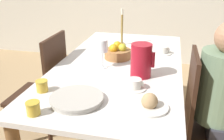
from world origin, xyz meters
TOP-DOWN VIEW (x-y plane):
  - dining_table at (0.00, 0.00)m, footprint 0.90×1.76m
  - chair_person_side at (0.63, -0.21)m, footprint 0.42×0.42m
  - chair_opposite at (-0.63, -0.03)m, footprint 0.42×0.42m
  - red_pitcher at (0.18, -0.21)m, footprint 0.16×0.14m
  - wine_glass_water at (-0.10, -0.11)m, footprint 0.08×0.08m
  - teacup_near_person at (0.17, -0.40)m, footprint 0.14×0.14m
  - teacup_across at (0.30, 0.30)m, footprint 0.14×0.14m
  - serving_tray at (-0.11, -0.62)m, footprint 0.29×0.29m
  - bread_plate at (0.27, -0.60)m, footprint 0.20×0.20m
  - jam_jar_amber at (-0.35, -0.55)m, footprint 0.07×0.07m
  - jam_jar_red at (-0.27, -0.78)m, footprint 0.07×0.07m
  - fruit_bowl at (-0.04, 0.10)m, footprint 0.21×0.21m
  - candlestick_tall at (-0.08, 0.47)m, footprint 0.06×0.06m

SIDE VIEW (x-z plane):
  - chair_person_side at x=0.63m, z-range 0.02..0.98m
  - chair_opposite at x=-0.63m, z-range 0.02..0.98m
  - dining_table at x=0.00m, z-range 0.28..1.05m
  - serving_tray at x=-0.11m, z-range 0.77..0.80m
  - bread_plate at x=0.27m, z-range 0.76..0.84m
  - teacup_near_person at x=0.17m, z-range 0.77..0.83m
  - teacup_across at x=0.30m, z-range 0.77..0.83m
  - jam_jar_amber at x=-0.35m, z-range 0.78..0.84m
  - jam_jar_red at x=-0.27m, z-range 0.78..0.84m
  - fruit_bowl at x=-0.04m, z-range 0.76..0.88m
  - red_pitcher at x=0.18m, z-range 0.77..1.00m
  - candlestick_tall at x=-0.08m, z-range 0.74..1.06m
  - wine_glass_water at x=-0.10m, z-range 0.82..1.03m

